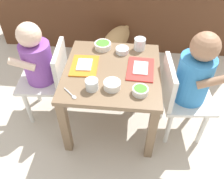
# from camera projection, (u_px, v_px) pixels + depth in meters

# --- Properties ---
(ground_plane) EXTENTS (7.00, 7.00, 0.00)m
(ground_plane) POSITION_uv_depth(u_px,v_px,m) (112.00, 119.00, 1.62)
(ground_plane) COLOR beige
(dining_table) EXTENTS (0.53, 0.55, 0.43)m
(dining_table) POSITION_uv_depth(u_px,v_px,m) (112.00, 80.00, 1.38)
(dining_table) COLOR #7A6047
(dining_table) RESTS_ON ground
(seated_child_left) EXTENTS (0.30, 0.30, 0.67)m
(seated_child_left) POSITION_uv_depth(u_px,v_px,m) (40.00, 62.00, 1.39)
(seated_child_left) COLOR silver
(seated_child_left) RESTS_ON ground
(seated_child_right) EXTENTS (0.30, 0.30, 0.71)m
(seated_child_right) POSITION_uv_depth(u_px,v_px,m) (192.00, 77.00, 1.26)
(seated_child_right) COLOR silver
(seated_child_right) RESTS_ON ground
(dog) EXTENTS (0.30, 0.45, 0.31)m
(dog) POSITION_uv_depth(u_px,v_px,m) (114.00, 41.00, 1.95)
(dog) COLOR tan
(dog) RESTS_ON ground
(food_tray_left) EXTENTS (0.15, 0.20, 0.02)m
(food_tray_left) POSITION_uv_depth(u_px,v_px,m) (85.00, 65.00, 1.35)
(food_tray_left) COLOR orange
(food_tray_left) RESTS_ON dining_table
(food_tray_right) EXTENTS (0.16, 0.21, 0.02)m
(food_tray_right) POSITION_uv_depth(u_px,v_px,m) (141.00, 69.00, 1.32)
(food_tray_right) COLOR red
(food_tray_right) RESTS_ON dining_table
(water_cup_left) EXTENTS (0.07, 0.07, 0.07)m
(water_cup_left) POSITION_uv_depth(u_px,v_px,m) (140.00, 45.00, 1.45)
(water_cup_left) COLOR white
(water_cup_left) RESTS_ON dining_table
(water_cup_right) EXTENTS (0.07, 0.07, 0.06)m
(water_cup_right) POSITION_uv_depth(u_px,v_px,m) (92.00, 85.00, 1.20)
(water_cup_right) COLOR white
(water_cup_right) RESTS_ON dining_table
(cereal_bowl_left_side) EXTENTS (0.09, 0.09, 0.04)m
(cereal_bowl_left_side) POSITION_uv_depth(u_px,v_px,m) (112.00, 85.00, 1.21)
(cereal_bowl_left_side) COLOR white
(cereal_bowl_left_side) RESTS_ON dining_table
(veggie_bowl_near) EXTENTS (0.10, 0.10, 0.04)m
(veggie_bowl_near) POSITION_uv_depth(u_px,v_px,m) (103.00, 45.00, 1.47)
(veggie_bowl_near) COLOR white
(veggie_bowl_near) RESTS_ON dining_table
(veggie_bowl_far) EXTENTS (0.08, 0.08, 0.03)m
(veggie_bowl_far) POSITION_uv_depth(u_px,v_px,m) (122.00, 50.00, 1.44)
(veggie_bowl_far) COLOR white
(veggie_bowl_far) RESTS_ON dining_table
(cereal_bowl_right_side) EXTENTS (0.08, 0.08, 0.03)m
(cereal_bowl_right_side) POSITION_uv_depth(u_px,v_px,m) (140.00, 91.00, 1.18)
(cereal_bowl_right_side) COLOR white
(cereal_bowl_right_side) RESTS_ON dining_table
(spoon_by_left_tray) EXTENTS (0.08, 0.08, 0.01)m
(spoon_by_left_tray) POSITION_uv_depth(u_px,v_px,m) (71.00, 94.00, 1.18)
(spoon_by_left_tray) COLOR silver
(spoon_by_left_tray) RESTS_ON dining_table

